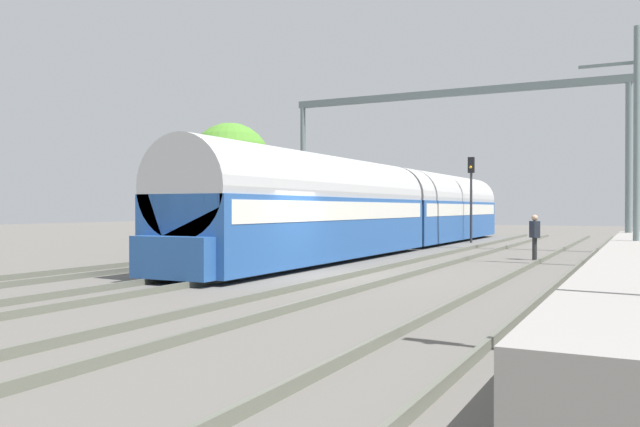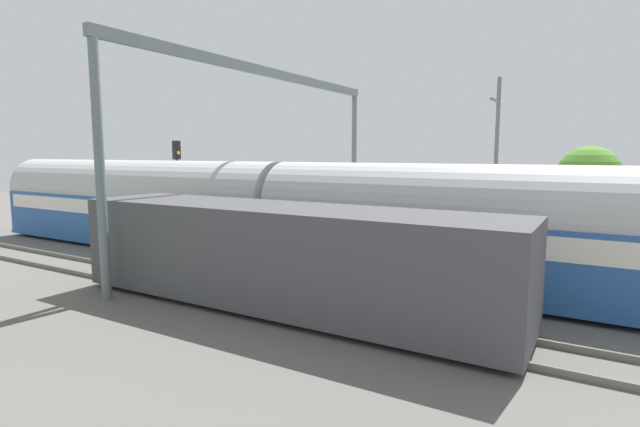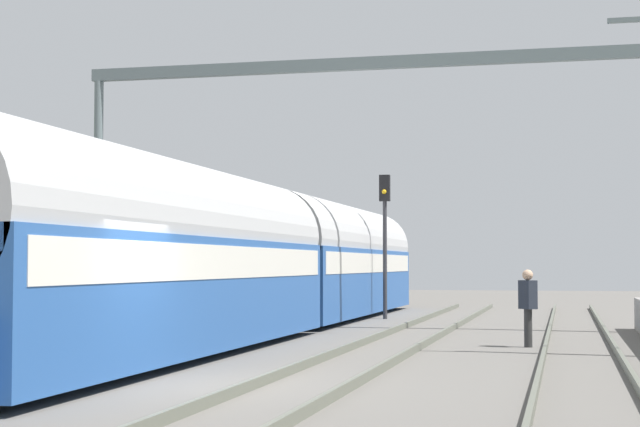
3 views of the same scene
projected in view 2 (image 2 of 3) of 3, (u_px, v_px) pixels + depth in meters
name	position (u px, v px, depth m)	size (l,w,h in m)	color
platform	(599.00, 233.00, 23.53)	(4.40, 28.00, 0.90)	gray
passenger_train	(281.00, 215.00, 18.32)	(2.93, 32.85, 3.82)	#28569E
freight_car	(282.00, 256.00, 13.43)	(2.80, 13.00, 2.70)	#47474C
person_crossing	(434.00, 224.00, 22.59)	(0.43, 0.46, 1.73)	#2D2D2D
railway_signal_far	(177.00, 177.00, 23.60)	(0.36, 0.30, 4.90)	#2D2D33
catenary_gantry	(269.00, 115.00, 20.61)	(16.65, 0.28, 7.86)	slate
catenary_pole_east_mid	(496.00, 156.00, 24.17)	(1.90, 0.20, 8.00)	slate
tree_east_background	(589.00, 177.00, 25.90)	(3.30, 3.30, 4.69)	#4C3826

